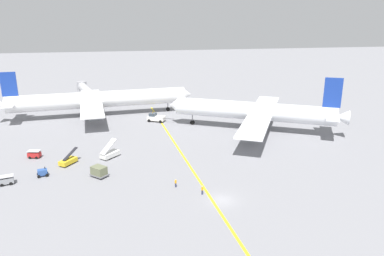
% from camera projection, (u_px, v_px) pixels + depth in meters
% --- Properties ---
extents(ground_plane, '(600.00, 600.00, 0.00)m').
position_uv_depth(ground_plane, '(222.00, 200.00, 62.22)').
color(ground_plane, gray).
extents(taxiway_stripe, '(6.40, 119.88, 0.01)m').
position_uv_depth(taxiway_stripe, '(197.00, 177.00, 71.16)').
color(taxiway_stripe, yellow).
rests_on(taxiway_stripe, ground).
extents(airliner_at_gate_left, '(60.20, 40.11, 14.97)m').
position_uv_depth(airliner_at_gate_left, '(98.00, 100.00, 114.45)').
color(airliner_at_gate_left, white).
rests_on(airliner_at_gate_left, ground).
extents(airliner_being_pushed, '(44.88, 43.16, 15.54)m').
position_uv_depth(airliner_being_pushed, '(255.00, 112.00, 99.75)').
color(airliner_being_pushed, white).
rests_on(airliner_being_pushed, ground).
extents(pushback_tug, '(7.98, 5.24, 2.87)m').
position_uv_depth(pushback_tug, '(156.00, 118.00, 109.30)').
color(pushback_tug, white).
rests_on(pushback_tug, ground).
extents(gse_belt_loader_portside, '(3.90, 4.72, 3.02)m').
position_uv_depth(gse_belt_loader_portside, '(68.00, 161.00, 77.25)').
color(gse_belt_loader_portside, gold).
rests_on(gse_belt_loader_portside, ground).
extents(gse_stair_truck_yellow, '(4.58, 4.61, 4.06)m').
position_uv_depth(gse_stair_truck_yellow, '(110.00, 153.00, 80.97)').
color(gse_stair_truck_yellow, silver).
rests_on(gse_stair_truck_yellow, ground).
extents(gse_container_dolly_flat, '(3.81, 3.83, 2.15)m').
position_uv_depth(gse_container_dolly_flat, '(99.00, 171.00, 71.12)').
color(gse_container_dolly_flat, slate).
rests_on(gse_container_dolly_flat, ground).
extents(gse_baggage_cart_near_cluster, '(3.03, 2.18, 1.71)m').
position_uv_depth(gse_baggage_cart_near_cluster, '(34.00, 154.00, 80.86)').
color(gse_baggage_cart_near_cluster, red).
rests_on(gse_baggage_cart_near_cluster, ground).
extents(gse_gpu_cart_small, '(2.41, 2.03, 1.90)m').
position_uv_depth(gse_gpu_cart_small, '(42.00, 172.00, 71.50)').
color(gse_gpu_cart_small, '#2D5199').
rests_on(gse_gpu_cart_small, ground).
extents(gse_baggage_cart_trailing, '(3.02, 2.16, 1.71)m').
position_uv_depth(gse_baggage_cart_trailing, '(6.00, 180.00, 67.92)').
color(gse_baggage_cart_trailing, gray).
rests_on(gse_baggage_cart_trailing, ground).
extents(ground_crew_ramp_agent_by_cones, '(0.36, 0.36, 1.72)m').
position_uv_depth(ground_crew_ramp_agent_by_cones, '(202.00, 190.00, 64.01)').
color(ground_crew_ramp_agent_by_cones, '#2D3351').
rests_on(ground_crew_ramp_agent_by_cones, ground).
extents(ground_crew_wing_walker_right, '(0.36, 0.36, 1.62)m').
position_uv_depth(ground_crew_wing_walker_right, '(176.00, 183.00, 66.82)').
color(ground_crew_wing_walker_right, '#2D3351').
rests_on(ground_crew_wing_walker_right, ground).
extents(jet_bridge, '(7.14, 18.20, 5.68)m').
position_uv_depth(jet_bridge, '(84.00, 88.00, 139.98)').
color(jet_bridge, '#B7B7BC').
rests_on(jet_bridge, ground).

